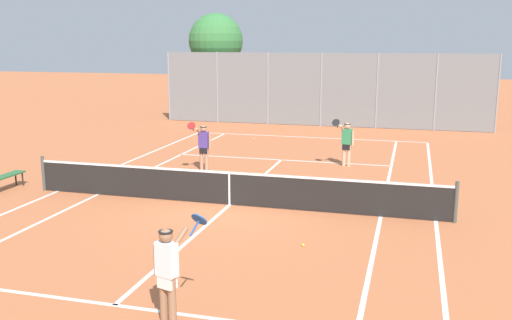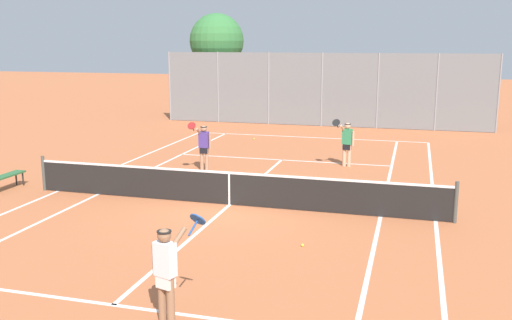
# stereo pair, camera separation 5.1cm
# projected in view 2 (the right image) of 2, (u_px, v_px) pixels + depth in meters

# --- Properties ---
(ground_plane) EXTENTS (120.00, 120.00, 0.00)m
(ground_plane) POSITION_uv_depth(u_px,v_px,m) (229.00, 205.00, 15.88)
(ground_plane) COLOR #BC663D
(court_line_markings) EXTENTS (11.10, 23.90, 0.01)m
(court_line_markings) POSITION_uv_depth(u_px,v_px,m) (229.00, 205.00, 15.88)
(court_line_markings) COLOR silver
(court_line_markings) RESTS_ON ground
(tennis_net) EXTENTS (12.00, 0.10, 1.07)m
(tennis_net) POSITION_uv_depth(u_px,v_px,m) (229.00, 187.00, 15.77)
(tennis_net) COLOR #474C47
(tennis_net) RESTS_ON ground
(player_near_side) EXTENTS (0.81, 0.70, 1.77)m
(player_near_side) POSITION_uv_depth(u_px,v_px,m) (166.00, 269.00, 9.04)
(player_near_side) COLOR #936B4C
(player_near_side) RESTS_ON ground
(player_far_left) EXTENTS (0.64, 0.75, 1.77)m
(player_far_left) POSITION_uv_depth(u_px,v_px,m) (204.00, 145.00, 19.94)
(player_far_left) COLOR tan
(player_far_left) RESTS_ON ground
(player_far_right) EXTENTS (0.77, 0.71, 1.77)m
(player_far_right) POSITION_uv_depth(u_px,v_px,m) (347.00, 141.00, 20.60)
(player_far_right) COLOR #D8A884
(player_far_right) RESTS_ON ground
(loose_tennis_ball_0) EXTENTS (0.07, 0.07, 0.07)m
(loose_tennis_ball_0) POSITION_uv_depth(u_px,v_px,m) (254.00, 139.00, 26.50)
(loose_tennis_ball_0) COLOR #D1DB33
(loose_tennis_ball_0) RESTS_ON ground
(loose_tennis_ball_4) EXTENTS (0.07, 0.07, 0.07)m
(loose_tennis_ball_4) POSITION_uv_depth(u_px,v_px,m) (303.00, 245.00, 12.65)
(loose_tennis_ball_4) COLOR #D1DB33
(loose_tennis_ball_4) RESTS_ON ground
(loose_tennis_ball_5) EXTENTS (0.07, 0.07, 0.07)m
(loose_tennis_ball_5) POSITION_uv_depth(u_px,v_px,m) (330.00, 184.00, 18.13)
(loose_tennis_ball_5) COLOR #D1DB33
(loose_tennis_ball_5) RESTS_ON ground
(courtside_bench) EXTENTS (0.36, 1.50, 0.47)m
(courtside_bench) POSITION_uv_depth(u_px,v_px,m) (5.00, 177.00, 17.39)
(courtside_bench) COLOR #2D6638
(courtside_bench) RESTS_ON ground
(back_fence) EXTENTS (17.62, 0.08, 3.91)m
(back_fence) POSITION_uv_depth(u_px,v_px,m) (322.00, 90.00, 30.30)
(back_fence) COLOR gray
(back_fence) RESTS_ON ground
(tree_behind_left) EXTENTS (3.21, 3.21, 6.11)m
(tree_behind_left) POSITION_uv_depth(u_px,v_px,m) (217.00, 42.00, 33.55)
(tree_behind_left) COLOR brown
(tree_behind_left) RESTS_ON ground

